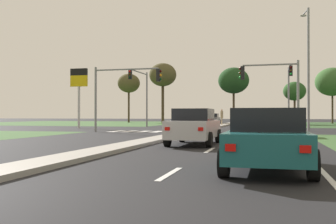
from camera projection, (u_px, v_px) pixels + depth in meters
ground_plane at (204, 130)px, 34.92m from camera, size 200.00×200.00×0.00m
grass_verge_far_left at (78, 123)px, 65.08m from camera, size 35.00×35.00×0.01m
median_island_near at (133, 144)px, 16.54m from camera, size 1.20×22.00×0.14m
median_island_far at (231, 123)px, 59.10m from camera, size 1.20×36.00×0.14m
lane_dash_near at (170, 174)px, 8.62m from camera, size 0.14×2.00×0.01m
lane_dash_second at (210, 150)px, 14.42m from camera, size 0.14×2.00×0.01m
lane_dash_third at (227, 140)px, 20.23m from camera, size 0.14×2.00×0.01m
edge_line_right at (299, 147)px, 15.77m from camera, size 0.14×24.00×0.01m
stop_bar_near at (242, 134)px, 27.18m from camera, size 6.40×0.50×0.01m
crosswalk_bar_near at (117, 131)px, 31.51m from camera, size 0.70×2.80×0.01m
crosswalk_bar_second at (130, 131)px, 31.22m from camera, size 0.70×2.80×0.01m
crosswalk_bar_third at (143, 131)px, 30.93m from camera, size 0.70×2.80×0.01m
crosswalk_bar_fourth at (157, 132)px, 30.64m from camera, size 0.70×2.80×0.01m
crosswalk_bar_fifth at (171, 132)px, 30.34m from camera, size 0.70×2.80×0.01m
crosswalk_bar_sixth at (185, 132)px, 30.05m from camera, size 0.70×2.80×0.01m
crosswalk_bar_seventh at (200, 132)px, 29.76m from camera, size 0.70×2.80×0.01m
crosswalk_bar_eighth at (215, 132)px, 29.47m from camera, size 0.70×2.80×0.01m
car_silver_near at (194, 126)px, 17.24m from camera, size 1.98×4.50×1.60m
car_grey_second at (212, 119)px, 56.66m from camera, size 2.07×4.48×1.56m
car_teal_third at (267, 139)px, 9.18m from camera, size 1.99×4.26×1.47m
car_red_fourth at (270, 123)px, 24.37m from camera, size 1.99×4.31×1.56m
traffic_signal_far_left at (141, 88)px, 41.31m from camera, size 0.32×5.71×6.11m
traffic_signal_near_right at (275, 84)px, 27.03m from camera, size 4.12×0.32×5.11m
traffic_signal_near_left at (121, 86)px, 29.95m from camera, size 5.51×0.32×5.11m
traffic_signal_far_right at (289, 86)px, 37.97m from camera, size 0.32×4.40×6.18m
street_lamp_second at (308, 63)px, 31.53m from camera, size 0.62×1.90×10.06m
pedestrian_at_median at (222, 115)px, 46.90m from camera, size 0.34×0.34×1.91m
fuel_price_totem at (79, 85)px, 38.63m from camera, size 1.80×0.24×5.99m
treeline_near at (129, 83)px, 68.55m from camera, size 3.96×3.96×8.68m
treeline_second at (163, 75)px, 66.10m from camera, size 4.67×4.67×10.22m
treeline_third at (234, 81)px, 61.06m from camera, size 4.85×4.85×8.86m
treeline_fourth at (295, 91)px, 58.03m from camera, size 3.35×3.35×6.35m
treeline_fifth at (332, 82)px, 60.24m from camera, size 5.21×5.21×8.73m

